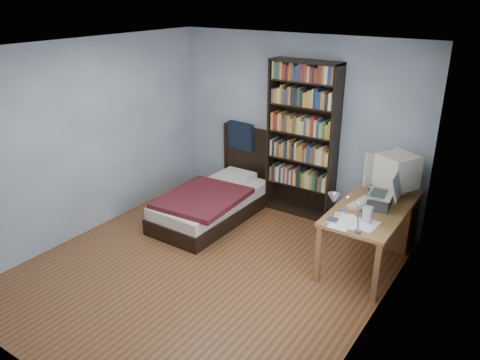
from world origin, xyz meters
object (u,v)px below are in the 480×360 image
Objects in this scene: desk_lamp at (338,202)px; soda_can at (371,192)px; bed at (215,199)px; desk at (382,216)px; crt_monitor at (394,171)px; keyboard at (362,203)px; laptop at (382,199)px; speaker at (367,214)px; bookshelf at (302,140)px.

desk_lamp reaches higher than soda_can.
bed reaches higher than soda_can.
desk is 2.54× the size of crt_monitor.
crt_monitor is 0.60m from keyboard.
desk is at bearing 100.98° from laptop.
crt_monitor reaches higher than speaker.
crt_monitor is at bearing 93.44° from laptop.
bed reaches higher than keyboard.
soda_can is (-0.10, 1.30, -0.40)m from desk_lamp.
laptop is at bearing 15.05° from keyboard.
bed is (-2.24, -0.48, -0.15)m from desk.
crt_monitor is at bearing 87.21° from desk_lamp.
desk_lamp is 0.76m from speaker.
speaker is at bearing -74.09° from soda_can.
crt_monitor reaches higher than desk.
laptop is 0.32m from soda_can.
desk_lamp is 3.31× the size of speaker.
bookshelf is at bearing 125.33° from desk_lamp.
laptop is 0.19× the size of bookshelf.
crt_monitor is at bearing 89.18° from speaker.
keyboard reaches higher than desk.
bed reaches higher than speaker.
speaker reaches higher than soda_can.
keyboard is 2.37× the size of speaker.
desk_lamp is at bearing -73.77° from keyboard.
speaker is (0.20, -0.39, 0.07)m from keyboard.
crt_monitor is 0.28× the size of bookshelf.
desk_lamp reaches higher than bed.
bookshelf reaches higher than keyboard.
laptop reaches higher than keyboard.
bed is (-2.11, -0.02, -0.48)m from keyboard.
laptop is at bearing -79.02° from desk.
keyboard is at bearing 95.98° from desk_lamp.
crt_monitor is (0.06, 0.04, 0.60)m from desk.
bookshelf is (-1.29, 1.82, -0.10)m from desk_lamp.
desk_lamp reaches higher than keyboard.
keyboard is at bearing -93.18° from soda_can.
laptop is 0.74× the size of desk_lamp.
bookshelf is 1.10× the size of bed.
bookshelf is (-1.36, 0.27, 0.08)m from crt_monitor.
bookshelf is (-1.18, 0.77, 0.35)m from keyboard.
bed is (-2.32, -0.04, -0.58)m from laptop.
bookshelf reaches higher than bed.
soda_can is (-0.11, -0.21, 0.38)m from desk.
soda_can is at bearing -118.89° from desk.
bookshelf reaches higher than soda_can.
keyboard is 3.34× the size of soda_can.
speaker is at bearing -40.21° from bookshelf.
crt_monitor is 0.92m from speaker.
bookshelf reaches higher than laptop.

